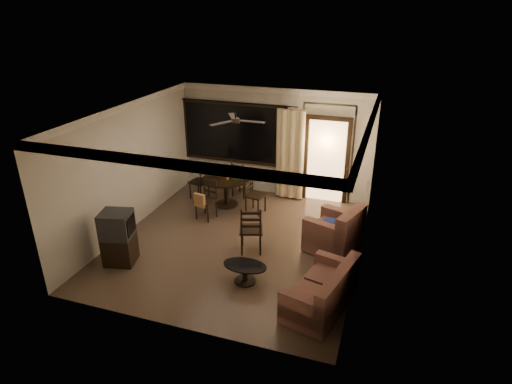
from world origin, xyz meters
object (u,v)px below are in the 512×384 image
(tv_cabinet, at_px, (118,238))
(sofa, at_px, (324,293))
(dining_chair_east, at_px, (255,202))
(dining_chair_north, at_px, (241,186))
(dining_table, at_px, (226,184))
(armchair, at_px, (336,233))
(dining_chair_south, at_px, (206,206))
(dining_chair_west, at_px, (200,188))
(coffee_table, at_px, (245,270))
(side_chair, at_px, (251,238))

(tv_cabinet, xyz_separation_m, sofa, (4.01, -0.16, -0.23))
(dining_chair_east, height_order, dining_chair_north, same)
(tv_cabinet, bearing_deg, dining_table, 58.45)
(armchair, bearing_deg, dining_chair_south, -169.48)
(dining_chair_east, bearing_deg, armchair, -106.35)
(dining_chair_east, relative_size, sofa, 0.58)
(dining_chair_east, bearing_deg, dining_chair_north, 50.93)
(dining_chair_west, bearing_deg, armchair, 80.35)
(tv_cabinet, distance_m, sofa, 4.02)
(dining_table, distance_m, dining_chair_south, 0.90)
(dining_table, bearing_deg, dining_chair_east, -12.08)
(dining_chair_south, relative_size, coffee_table, 1.17)
(dining_chair_east, distance_m, dining_chair_south, 1.20)
(dining_chair_east, xyz_separation_m, coffee_table, (0.73, -2.75, -0.04))
(dining_chair_south, height_order, side_chair, side_chair)
(armchair, distance_m, side_chair, 1.73)
(side_chair, bearing_deg, dining_table, -73.85)
(dining_chair_west, bearing_deg, dining_table, 90.08)
(dining_chair_north, xyz_separation_m, coffee_table, (1.38, -3.57, -0.04))
(armchair, xyz_separation_m, coffee_table, (-1.39, -1.61, -0.15))
(dining_chair_north, relative_size, tv_cabinet, 0.88)
(coffee_table, bearing_deg, armchair, 49.25)
(dining_chair_north, relative_size, side_chair, 0.92)
(tv_cabinet, height_order, sofa, tv_cabinet)
(dining_chair_north, height_order, tv_cabinet, tv_cabinet)
(side_chair, bearing_deg, dining_chair_east, -92.62)
(dining_chair_north, bearing_deg, dining_chair_west, 37.23)
(dining_chair_east, height_order, coffee_table, dining_chair_east)
(sofa, bearing_deg, dining_chair_west, 152.94)
(coffee_table, bearing_deg, dining_chair_west, 127.29)
(armchair, bearing_deg, sofa, -67.99)
(dining_table, relative_size, dining_chair_west, 1.22)
(dining_chair_north, relative_size, armchair, 0.79)
(dining_table, height_order, sofa, dining_table)
(dining_chair_south, relative_size, side_chair, 0.92)
(dining_table, distance_m, dining_chair_east, 0.88)
(dining_chair_east, relative_size, dining_chair_south, 1.00)
(side_chair, bearing_deg, dining_chair_west, -62.61)
(dining_chair_east, xyz_separation_m, tv_cabinet, (-1.80, -2.91, 0.26))
(dining_chair_west, distance_m, tv_cabinet, 3.27)
(dining_table, xyz_separation_m, side_chair, (1.30, -1.89, -0.27))
(sofa, bearing_deg, dining_table, 147.57)
(tv_cabinet, bearing_deg, sofa, -16.03)
(dining_table, height_order, dining_chair_east, dining_chair_east)
(dining_chair_west, xyz_separation_m, side_chair, (2.12, -2.06, 0.03))
(tv_cabinet, distance_m, armchair, 4.30)
(dining_table, relative_size, side_chair, 1.12)
(dining_chair_east, distance_m, side_chair, 1.78)
(tv_cabinet, bearing_deg, dining_chair_north, 59.04)
(dining_chair_west, height_order, dining_chair_south, same)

